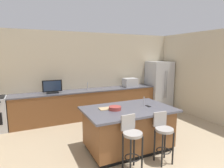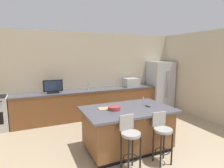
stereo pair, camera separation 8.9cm
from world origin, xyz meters
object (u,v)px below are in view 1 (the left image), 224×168
at_px(refrigerator, 159,85).
at_px(cell_phone, 148,106).
at_px(kitchen_island, 128,128).
at_px(bar_stool_left, 132,138).
at_px(bar_stool_right, 163,133).
at_px(tv_monitor, 52,87).
at_px(cutting_board, 108,108).
at_px(microwave, 130,82).
at_px(fruit_bowl, 115,108).

xyz_separation_m(refrigerator, cell_phone, (-2.18, -2.33, 0.03)).
distance_m(kitchen_island, cell_phone, 0.66).
height_order(bar_stool_left, bar_stool_right, bar_stool_left).
xyz_separation_m(tv_monitor, cutting_board, (0.86, -2.14, -0.18)).
height_order(microwave, tv_monitor, tv_monitor).
relative_size(microwave, fruit_bowl, 1.85).
bearing_deg(cell_phone, bar_stool_right, -98.81).
relative_size(tv_monitor, cutting_board, 1.43).
distance_m(microwave, cell_phone, 2.57).
distance_m(microwave, fruit_bowl, 2.89).
relative_size(kitchen_island, bar_stool_right, 1.98).
bearing_deg(kitchen_island, fruit_bowl, 176.43).
height_order(microwave, cell_phone, microwave).
xyz_separation_m(tv_monitor, bar_stool_left, (0.93, -3.00, -0.50)).
bearing_deg(fruit_bowl, microwave, 53.53).
xyz_separation_m(tv_monitor, bar_stool_right, (1.61, -3.03, -0.53)).
relative_size(bar_stool_right, fruit_bowl, 3.74).
bearing_deg(cutting_board, kitchen_island, -20.80).
distance_m(tv_monitor, bar_stool_right, 3.47).
distance_m(bar_stool_left, cell_phone, 1.10).
distance_m(tv_monitor, cutting_board, 2.31).
bearing_deg(kitchen_island, microwave, 59.03).
distance_m(refrigerator, bar_stool_left, 4.25).
relative_size(microwave, bar_stool_right, 0.50).
height_order(kitchen_island, fruit_bowl, fruit_bowl).
bearing_deg(kitchen_island, cutting_board, 159.20).
height_order(refrigerator, cutting_board, refrigerator).
bearing_deg(cell_phone, cutting_board, 169.65).
xyz_separation_m(microwave, fruit_bowl, (-1.72, -2.33, -0.12)).
height_order(fruit_bowl, cutting_board, fruit_bowl).
distance_m(microwave, bar_stool_left, 3.55).
bearing_deg(refrigerator, bar_stool_left, -134.99).
height_order(bar_stool_right, cell_phone, bar_stool_right).
relative_size(refrigerator, bar_stool_right, 1.85).
height_order(kitchen_island, bar_stool_right, bar_stool_right).
bearing_deg(bar_stool_right, tv_monitor, 121.04).
xyz_separation_m(microwave, bar_stool_right, (-1.06, -3.08, -0.49)).
bearing_deg(tv_monitor, cell_phone, -53.25).
bearing_deg(refrigerator, kitchen_island, -139.26).
height_order(cell_phone, cutting_board, cutting_board).
xyz_separation_m(bar_stool_right, cutting_board, (-0.75, 0.89, 0.35)).
xyz_separation_m(microwave, tv_monitor, (-2.67, -0.05, 0.03)).
bearing_deg(bar_stool_right, cutting_board, 133.16).
relative_size(bar_stool_right, cutting_board, 2.46).
xyz_separation_m(microwave, cutting_board, (-1.81, -2.19, -0.15)).
xyz_separation_m(microwave, cell_phone, (-0.93, -2.39, -0.15)).
relative_size(refrigerator, cell_phone, 11.95).
bearing_deg(tv_monitor, cutting_board, -68.06).
height_order(kitchen_island, bar_stool_left, bar_stool_left).
bearing_deg(tv_monitor, refrigerator, -0.05).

